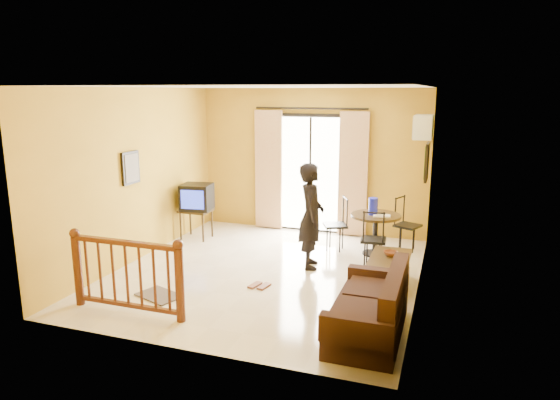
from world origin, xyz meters
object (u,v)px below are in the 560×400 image
(television, at_px, (197,197))
(sofa, at_px, (373,311))
(dining_table, at_px, (376,223))
(standing_person, at_px, (311,216))
(coffee_table, at_px, (389,267))

(television, bearing_deg, sofa, -45.28)
(television, bearing_deg, dining_table, -6.18)
(standing_person, bearing_deg, sofa, -163.31)
(sofa, bearing_deg, coffee_table, 90.05)
(coffee_table, relative_size, sofa, 0.60)
(television, xyz_separation_m, standing_person, (2.44, -0.80, 0.03))
(sofa, distance_m, standing_person, 2.42)
(television, bearing_deg, standing_person, -26.73)
(coffee_table, height_order, standing_person, standing_person)
(sofa, xyz_separation_m, standing_person, (-1.28, 1.97, 0.54))
(dining_table, xyz_separation_m, standing_person, (-0.87, -0.94, 0.28))
(television, xyz_separation_m, coffee_table, (3.72, -1.22, -0.51))
(television, distance_m, standing_person, 2.57)
(television, height_order, standing_person, standing_person)
(television, height_order, sofa, television)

